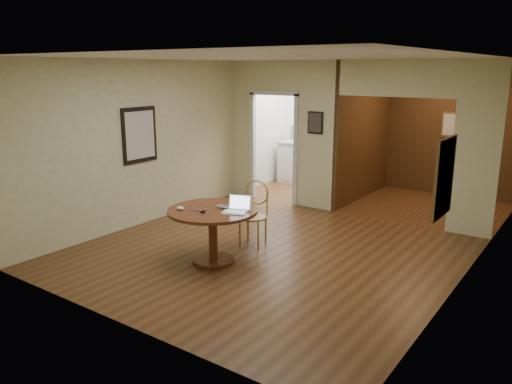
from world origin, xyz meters
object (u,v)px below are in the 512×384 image
Objects in this scene: chair at (254,210)px; open_laptop at (237,207)px; dining_table at (213,223)px; closed_laptop at (226,208)px.

chair reaches higher than open_laptop.
dining_table is 3.36× the size of open_laptop.
open_laptop is 0.20m from closed_laptop.
closed_laptop is (0.14, 0.11, 0.21)m from dining_table.
open_laptop reaches higher than closed_laptop.
open_laptop is at bearing -15.28° from closed_laptop.
closed_laptop is at bearing 155.51° from open_laptop.
dining_table is 1.24× the size of chair.
dining_table is 0.90m from chair.
open_laptop is 1.11× the size of closed_laptop.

